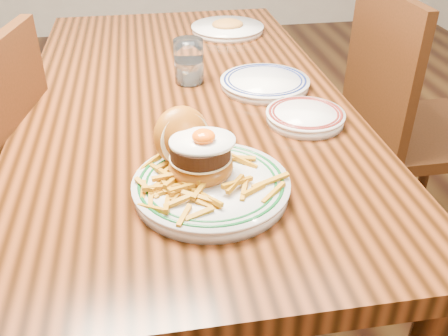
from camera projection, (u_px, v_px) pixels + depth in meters
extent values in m
plane|color=black|center=(192.00, 288.00, 1.77)|extent=(6.00, 6.00, 0.00)
cube|color=black|center=(184.00, 101.00, 1.38)|extent=(0.85, 1.60, 0.05)
cylinder|color=black|center=(86.00, 114.00, 2.14)|extent=(0.07, 0.07, 0.70)
cylinder|color=black|center=(252.00, 102.00, 2.24)|extent=(0.07, 0.07, 0.70)
cube|color=#401D0D|center=(14.00, 138.00, 1.21)|extent=(0.12, 0.44, 0.48)
cylinder|color=#401D0D|center=(68.00, 242.00, 1.64)|extent=(0.04, 0.04, 0.44)
cube|color=#401D0D|center=(421.00, 134.00, 1.77)|extent=(0.45, 0.45, 0.04)
cube|color=#401D0D|center=(381.00, 68.00, 1.60)|extent=(0.04, 0.45, 0.48)
cylinder|color=#401D0D|center=(428.00, 159.00, 2.09)|extent=(0.04, 0.04, 0.44)
cylinder|color=#401D0D|center=(342.00, 167.00, 2.03)|extent=(0.04, 0.04, 0.44)
cylinder|color=#401D0D|center=(383.00, 226.00, 1.71)|extent=(0.04, 0.04, 0.44)
cylinder|color=silver|center=(211.00, 189.00, 0.96)|extent=(0.30, 0.30, 0.02)
cylinder|color=silver|center=(211.00, 183.00, 0.95)|extent=(0.30, 0.30, 0.01)
torus|color=#0D4A1C|center=(211.00, 182.00, 0.95)|extent=(0.28, 0.28, 0.01)
torus|color=#0D4A1C|center=(211.00, 182.00, 0.95)|extent=(0.25, 0.25, 0.01)
ellipsoid|color=#8F4A12|center=(201.00, 166.00, 0.97)|extent=(0.13, 0.13, 0.06)
cylinder|color=beige|center=(201.00, 157.00, 0.95)|extent=(0.12, 0.12, 0.00)
cylinder|color=black|center=(200.00, 149.00, 0.94)|extent=(0.12, 0.12, 0.03)
ellipsoid|color=white|center=(202.00, 141.00, 0.93)|extent=(0.13, 0.11, 0.01)
ellipsoid|color=#FF5905|center=(204.00, 136.00, 0.92)|extent=(0.04, 0.04, 0.02)
ellipsoid|color=#8F4A12|center=(182.00, 136.00, 1.00)|extent=(0.15, 0.14, 0.14)
cylinder|color=beige|center=(186.00, 141.00, 0.98)|extent=(0.12, 0.08, 0.11)
cylinder|color=silver|center=(305.00, 119.00, 1.21)|extent=(0.19, 0.19, 0.02)
cylinder|color=silver|center=(305.00, 114.00, 1.20)|extent=(0.19, 0.19, 0.01)
torus|color=maroon|center=(306.00, 113.00, 1.20)|extent=(0.18, 0.18, 0.01)
torus|color=maroon|center=(306.00, 113.00, 1.20)|extent=(0.16, 0.16, 0.01)
cube|color=silver|center=(313.00, 111.00, 1.21)|extent=(0.08, 0.11, 0.00)
cylinder|color=silver|center=(265.00, 84.00, 1.39)|extent=(0.24, 0.24, 0.02)
cylinder|color=silver|center=(265.00, 80.00, 1.38)|extent=(0.25, 0.25, 0.01)
torus|color=#101B53|center=(265.00, 80.00, 1.38)|extent=(0.23, 0.23, 0.01)
torus|color=#101B53|center=(265.00, 80.00, 1.38)|extent=(0.21, 0.21, 0.01)
cylinder|color=white|center=(189.00, 61.00, 1.39)|extent=(0.08, 0.08, 0.12)
cylinder|color=silver|center=(189.00, 71.00, 1.41)|extent=(0.07, 0.07, 0.06)
cylinder|color=silver|center=(228.00, 30.00, 1.81)|extent=(0.26, 0.26, 0.02)
cylinder|color=silver|center=(228.00, 26.00, 1.80)|extent=(0.26, 0.26, 0.01)
ellipsoid|color=#AE6E31|center=(228.00, 24.00, 1.80)|extent=(0.11, 0.09, 0.03)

